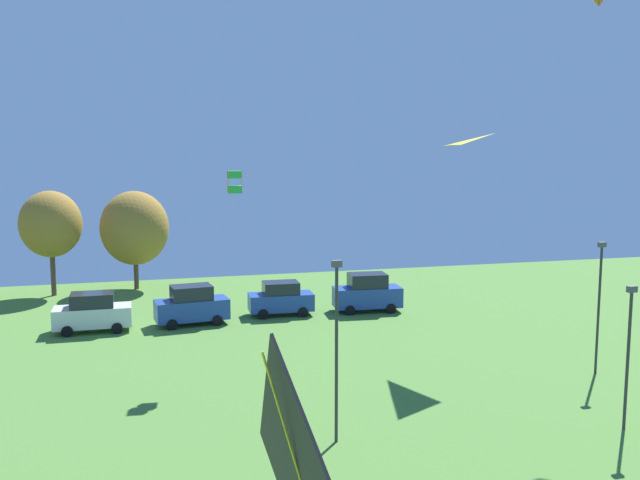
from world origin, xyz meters
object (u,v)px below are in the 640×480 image
object	(u,v)px
kite_flying_0	(235,182)
light_post_0	(599,300)
parked_car_second_from_left	(192,305)
light_post_2	(336,342)
treeline_tree_3	(135,228)
light_post_1	(628,348)
kite_flying_4	(495,156)
treeline_tree_2	(51,224)
parked_car_rightmost_in_row	(367,293)
parked_car_leftmost	(93,312)
parked_car_third_from_left	(281,299)

from	to	relation	value
kite_flying_0	light_post_0	world-z (taller)	kite_flying_0
parked_car_second_from_left	light_post_2	size ratio (longest dim) A/B	0.68
light_post_2	treeline_tree_3	bearing A→B (deg)	102.77
light_post_1	treeline_tree_3	xyz separation A→B (m)	(-17.97, 32.73, 1.58)
kite_flying_0	light_post_0	xyz separation A→B (m)	(16.29, -6.28, -5.50)
kite_flying_4	treeline_tree_2	xyz separation A→B (m)	(-24.36, 20.70, -5.03)
kite_flying_4	parked_car_rightmost_in_row	bearing A→B (deg)	109.88
treeline_tree_2	light_post_2	bearing A→B (deg)	-66.72
treeline_tree_2	light_post_1	bearing A→B (deg)	-53.11
kite_flying_0	treeline_tree_2	distance (m)	22.72
parked_car_leftmost	parked_car_third_from_left	world-z (taller)	parked_car_leftmost
kite_flying_0	parked_car_leftmost	xyz separation A→B (m)	(-7.40, 8.16, -7.94)
parked_car_third_from_left	light_post_1	world-z (taller)	light_post_1
kite_flying_4	parked_car_rightmost_in_row	world-z (taller)	kite_flying_4
light_post_2	light_post_1	bearing A→B (deg)	-9.11
light_post_1	treeline_tree_2	distance (m)	39.86
parked_car_second_from_left	light_post_0	bearing A→B (deg)	-45.74
parked_car_third_from_left	treeline_tree_3	size ratio (longest dim) A/B	0.55
parked_car_leftmost	light_post_2	bearing A→B (deg)	-62.94
kite_flying_0	kite_flying_4	xyz separation A→B (m)	(13.53, -1.08, 1.26)
kite_flying_4	parked_car_rightmost_in_row	distance (m)	13.89
kite_flying_4	parked_car_second_from_left	distance (m)	20.00
parked_car_leftmost	kite_flying_4	bearing A→B (deg)	-23.83
treeline_tree_2	treeline_tree_3	xyz separation A→B (m)	(5.92, 0.89, -0.55)
light_post_1	parked_car_rightmost_in_row	bearing A→B (deg)	98.42
kite_flying_0	treeline_tree_3	size ratio (longest dim) A/B	0.14
kite_flying_4	treeline_tree_2	bearing A→B (deg)	139.64
parked_car_leftmost	light_post_0	bearing A→B (deg)	-31.37
parked_car_second_from_left	parked_car_third_from_left	world-z (taller)	parked_car_second_from_left
kite_flying_4	parked_car_second_from_left	xyz separation A→B (m)	(-15.14, 9.35, -9.14)
parked_car_third_from_left	parked_car_rightmost_in_row	distance (m)	5.80
kite_flying_0	light_post_2	bearing A→B (deg)	-78.57
parked_car_second_from_left	light_post_2	bearing A→B (deg)	-85.38
parked_car_leftmost	parked_car_third_from_left	bearing A→B (deg)	5.27
kite_flying_4	light_post_2	distance (m)	16.17
parked_car_leftmost	treeline_tree_2	xyz separation A→B (m)	(-3.43, 11.46, 4.17)
parked_car_third_from_left	parked_car_leftmost	bearing A→B (deg)	-172.29
light_post_1	parked_car_third_from_left	bearing A→B (deg)	112.53
kite_flying_4	light_post_1	distance (m)	13.24
parked_car_second_from_left	light_post_1	distance (m)	25.28
light_post_1	light_post_2	xyz separation A→B (m)	(-10.95, 1.76, 0.59)
kite_flying_4	parked_car_leftmost	distance (m)	24.66
treeline_tree_3	parked_car_rightmost_in_row	bearing A→B (deg)	-38.25
parked_car_second_from_left	parked_car_third_from_left	size ratio (longest dim) A/B	1.09
parked_car_rightmost_in_row	treeline_tree_2	bearing A→B (deg)	157.22
kite_flying_0	treeline_tree_2	xyz separation A→B (m)	(-10.82, 19.62, -3.77)
kite_flying_0	parked_car_third_from_left	distance (m)	12.90
light_post_0	light_post_2	xyz separation A→B (m)	(-14.18, -4.18, 0.19)
light_post_2	parked_car_third_from_left	bearing A→B (deg)	84.03
parked_car_rightmost_in_row	treeline_tree_3	size ratio (longest dim) A/B	0.60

